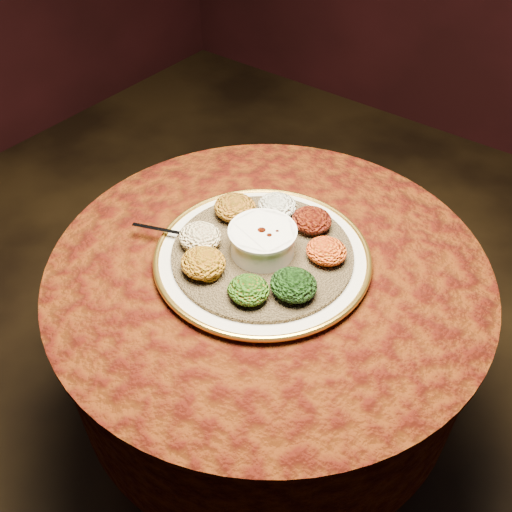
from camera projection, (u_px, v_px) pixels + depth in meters
The scene contains 13 objects.
table at pixel (267, 319), 1.35m from camera, with size 0.96×0.96×0.73m.
platter at pixel (262, 257), 1.23m from camera, with size 0.58×0.58×0.02m.
injera at pixel (262, 253), 1.22m from camera, with size 0.39×0.39×0.01m, color brown.
stew_bowl at pixel (263, 239), 1.19m from camera, with size 0.14×0.14×0.06m.
spoon at pixel (185, 234), 1.25m from camera, with size 0.15×0.07×0.01m.
portion_ayib at pixel (277, 206), 1.30m from camera, with size 0.09×0.09×0.04m, color silver.
portion_kitfo at pixel (312, 220), 1.26m from camera, with size 0.09×0.09×0.04m, color black.
portion_tikil at pixel (326, 251), 1.19m from camera, with size 0.09×0.08×0.04m, color #CA9410.
portion_gomen at pixel (294, 285), 1.11m from camera, with size 0.09×0.09×0.05m, color black.
portion_mixveg at pixel (249, 290), 1.11m from camera, with size 0.08×0.08×0.04m, color #A62C0A.
portion_kik at pixel (203, 263), 1.16m from camera, with size 0.10×0.09×0.05m, color #9C540D.
portion_timatim at pixel (200, 237), 1.22m from camera, with size 0.09×0.09×0.04m, color maroon.
portion_shiro at pixel (235, 208), 1.29m from camera, with size 0.10×0.09×0.05m, color #A05513.
Camera 1 is at (0.51, -0.72, 1.59)m, focal length 40.00 mm.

